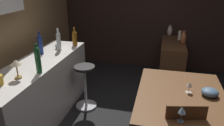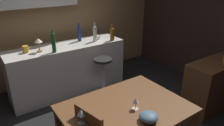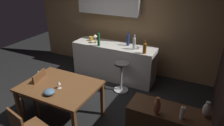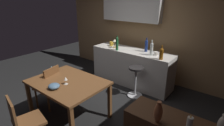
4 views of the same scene
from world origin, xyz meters
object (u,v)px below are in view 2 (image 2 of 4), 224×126
Objects in this scene: wine_glass_left at (81,113)px; fruit_bowl at (149,117)px; wine_glass_right at (136,101)px; cup_white at (97,37)px; sideboard_cabinet at (214,84)px; counter_lamp at (38,42)px; wine_bottle_clear at (95,33)px; bar_stool at (103,76)px; wine_bottle_amber at (112,33)px; cup_mustard at (26,49)px; dining_table at (125,113)px; wine_bottle_green at (53,42)px; wine_bottle_cobalt at (79,33)px.

fruit_bowl is (0.55, -0.34, -0.07)m from wine_glass_left.
wine_glass_right is 1.05× the size of cup_white.
sideboard_cabinet is 2.92m from counter_lamp.
counter_lamp is (-1.04, -0.00, 0.01)m from wine_bottle_clear.
bar_stool is 0.83m from wine_bottle_amber.
cup_mustard is 1.02× the size of cup_white.
sideboard_cabinet is 3.16× the size of wine_bottle_clear.
sideboard_cabinet is at bearing -56.49° from wine_bottle_clear.
sideboard_cabinet is 1.87m from wine_glass_right.
fruit_bowl is at bearing -107.03° from wine_bottle_clear.
wine_bottle_amber reaches higher than wine_glass_left.
counter_lamp is (-2.22, 1.78, 0.66)m from sideboard_cabinet.
wine_bottle_green is at bearing 95.23° from dining_table.
wine_bottle_clear is at bearing 71.78° from wine_glass_right.
cup_white is at bearing 13.40° from wine_bottle_green.
dining_table is 1.53m from bar_stool.
wine_glass_right is at bearing -117.62° from wine_bottle_amber.
sideboard_cabinet is 1.86m from bar_stool.
cup_mustard is (-0.60, 2.01, 0.12)m from wine_glass_right.
wine_glass_right is at bearing -77.90° from counter_lamp.
fruit_bowl is 2.31m from cup_mustard.
wine_bottle_amber is (0.99, 1.69, 0.38)m from dining_table.
wine_bottle_clear is 1.24m from cup_mustard.
counter_lamp is at bearing 154.31° from bar_stool.
counter_lamp is at bearing -167.10° from wine_bottle_cobalt.
dining_table is 8.75× the size of wine_glass_left.
cup_mustard reaches higher than dining_table.
wine_glass_left is at bearing 148.42° from fruit_bowl.
wine_glass_left reaches higher than sideboard_cabinet.
bar_stool is 1.37m from cup_mustard.
wine_glass_left is at bearing -116.25° from wine_bottle_cobalt.
wine_bottle_amber is (0.93, 1.77, 0.20)m from wine_glass_right.
cup_mustard reaches higher than fruit_bowl.
bar_stool is at bearing -103.99° from wine_bottle_clear.
wine_glass_right is 0.72× the size of fruit_bowl.
wine_glass_left is 1.89m from cup_mustard.
fruit_bowl is 0.82× the size of counter_lamp.
dining_table is 1.91m from counter_lamp.
wine_bottle_green reaches higher than cup_mustard.
wine_bottle_clear is (-0.30, 0.14, 0.02)m from wine_bottle_amber.
wine_glass_left is at bearing 175.84° from dining_table.
wine_glass_left is 2.22m from wine_bottle_cobalt.
wine_bottle_green is at bearing -166.60° from cup_white.
dining_table is 4.24× the size of wine_bottle_amber.
sideboard_cabinet is at bearing -38.74° from counter_lamp.
dining_table is 9.83× the size of wine_glass_right.
wine_bottle_amber is (0.95, 1.99, 0.25)m from fruit_bowl.
fruit_bowl is at bearing -169.24° from sideboard_cabinet.
bar_stool is 5.50× the size of cup_mustard.
wine_bottle_green is at bearing 141.32° from sideboard_cabinet.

